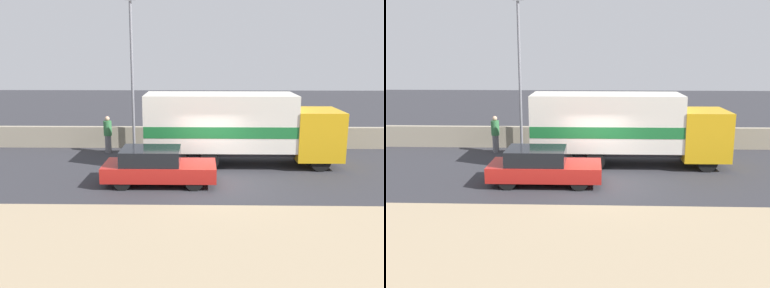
{
  "view_description": "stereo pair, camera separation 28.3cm",
  "coord_description": "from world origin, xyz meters",
  "views": [
    {
      "loc": [
        -0.43,
        -15.96,
        5.02
      ],
      "look_at": [
        -0.76,
        1.28,
        1.26
      ],
      "focal_mm": 40.0,
      "sensor_mm": 36.0,
      "label": 1
    },
    {
      "loc": [
        -0.14,
        -15.95,
        5.02
      ],
      "look_at": [
        -0.76,
        1.28,
        1.26
      ],
      "focal_mm": 40.0,
      "sensor_mm": 36.0,
      "label": 2
    }
  ],
  "objects": [
    {
      "name": "ground_plane",
      "position": [
        0.0,
        0.0,
        0.0
      ],
      "size": [
        80.0,
        80.0,
        0.0
      ],
      "primitive_type": "plane",
      "color": "#2D2D33"
    },
    {
      "name": "dirt_shoulder_foreground",
      "position": [
        0.0,
        -5.85,
        0.02
      ],
      "size": [
        60.0,
        6.5,
        0.04
      ],
      "color": "#9E896B",
      "rests_on": "ground_plane"
    },
    {
      "name": "pedestrian",
      "position": [
        -5.05,
        4.98,
        0.96
      ],
      "size": [
        0.4,
        0.4,
        1.85
      ],
      "color": "slate",
      "rests_on": "ground_plane"
    },
    {
      "name": "street_lamp",
      "position": [
        -3.86,
        5.74,
        4.39
      ],
      "size": [
        0.56,
        0.28,
        7.66
      ],
      "color": "slate",
      "rests_on": "ground_plane"
    },
    {
      "name": "box_truck",
      "position": [
        1.22,
        2.74,
        1.76
      ],
      "size": [
        8.53,
        2.44,
        3.19
      ],
      "color": "gold",
      "rests_on": "ground_plane"
    },
    {
      "name": "stone_wall_backdrop",
      "position": [
        0.0,
        6.19,
        0.56
      ],
      "size": [
        60.0,
        0.35,
        1.11
      ],
      "color": "gray",
      "rests_on": "ground_plane"
    },
    {
      "name": "car_hatchback",
      "position": [
        -2.06,
        -0.18,
        0.7
      ],
      "size": [
        4.27,
        1.83,
        1.4
      ],
      "color": "#B21E19",
      "rests_on": "ground_plane"
    }
  ]
}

